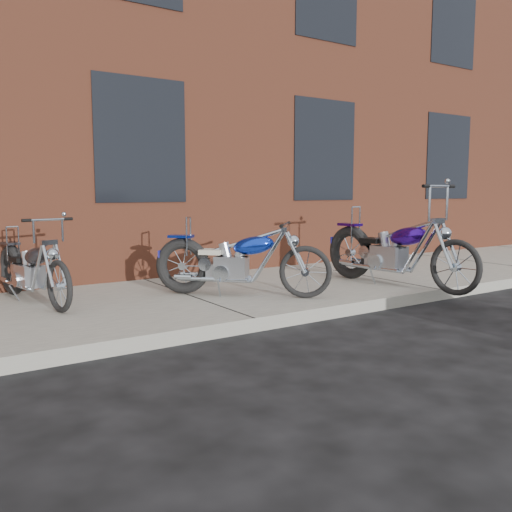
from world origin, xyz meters
TOP-DOWN VIEW (x-y plane):
  - ground at (0.00, 0.00)m, footprint 120.00×120.00m
  - sidewalk at (0.00, 1.50)m, footprint 22.00×3.00m
  - building_brick at (0.00, 8.00)m, footprint 22.00×10.00m
  - chopper_purple at (2.70, 0.56)m, footprint 0.61×2.49m
  - chopper_blue at (0.50, 1.15)m, footprint 1.68×1.67m
  - chopper_third at (-1.74, 2.14)m, footprint 0.56×1.99m

SIDE VIEW (x-z plane):
  - ground at x=0.00m, z-range 0.00..0.00m
  - sidewalk at x=0.00m, z-range 0.00..0.15m
  - chopper_third at x=-1.74m, z-range 0.00..1.02m
  - chopper_blue at x=0.50m, z-range 0.07..1.05m
  - chopper_purple at x=2.70m, z-range -0.10..1.30m
  - building_brick at x=0.00m, z-range 0.00..8.00m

